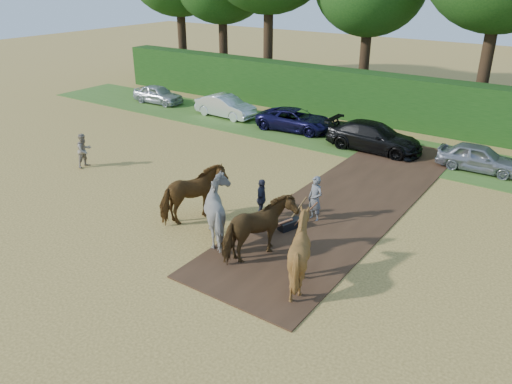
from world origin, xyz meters
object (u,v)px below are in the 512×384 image
object	(u,v)px
spectator_near	(84,150)
spectator_far	(261,199)
plough_team	(243,220)
parked_cars	(475,153)

from	to	relation	value
spectator_near	spectator_far	bearing A→B (deg)	-91.60
spectator_near	plough_team	world-z (taller)	plough_team
spectator_near	parked_cars	xyz separation A→B (m)	(15.34, 10.73, -0.13)
spectator_far	parked_cars	size ratio (longest dim) A/B	0.04
spectator_near	spectator_far	world-z (taller)	spectator_near
spectator_near	parked_cars	world-z (taller)	spectator_near
spectator_far	spectator_near	bearing A→B (deg)	69.24
spectator_near	plough_team	bearing A→B (deg)	-103.30
spectator_far	plough_team	distance (m)	2.33
parked_cars	plough_team	bearing A→B (deg)	-109.95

